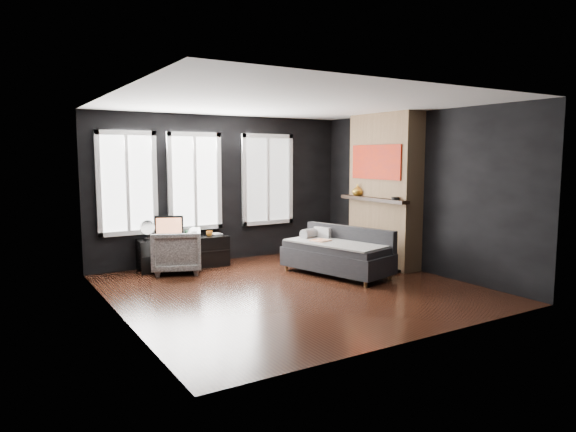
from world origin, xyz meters
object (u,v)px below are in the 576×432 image
armchair (176,248)px  book (212,228)px  mug (209,233)px  mantel_vase (357,190)px  media_console (183,252)px  monitor (169,225)px  sofa (337,251)px

armchair → book: (0.78, 0.32, 0.24)m
mug → mantel_vase: bearing=-24.0°
media_console → mug: (0.46, -0.09, 0.33)m
mug → armchair: bearing=-163.7°
monitor → book: 0.80m
sofa → mug: bearing=115.9°
armchair → media_console: armchair is taller
monitor → book: size_ratio=2.18×
armchair → mantel_vase: bearing=95.6°
sofa → monitor: bearing=124.4°
book → mantel_vase: 2.75m
sofa → book: size_ratio=7.99×
armchair → mantel_vase: (3.15, -0.90, 0.92)m
book → mantel_vase: mantel_vase is taller
armchair → mug: (0.68, 0.20, 0.19)m
monitor → book: monitor is taller
armchair → media_console: 0.39m
armchair → book: armchair is taller
book → monitor: bearing=178.3°
media_console → monitor: bearing=171.6°
armchair → mantel_vase: mantel_vase is taller
mug → book: size_ratio=0.52×
monitor → mantel_vase: (3.15, -1.24, 0.57)m
armchair → monitor: monitor is taller
mug → book: 0.16m
sofa → book: bearing=112.2°
book → media_console: bearing=-177.2°
sofa → monitor: 2.93m
mug → mantel_vase: (2.47, -1.10, 0.73)m
armchair → monitor: (-0.00, 0.34, 0.35)m
sofa → monitor: (-2.20, 1.90, 0.37)m
sofa → media_console: (-1.97, 1.85, -0.12)m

